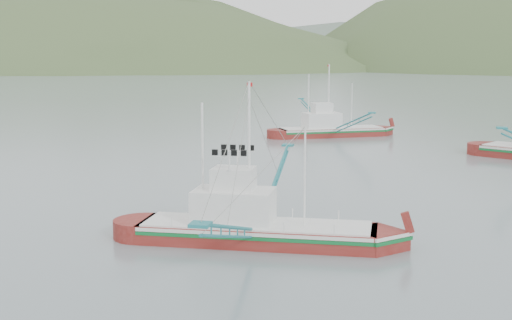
# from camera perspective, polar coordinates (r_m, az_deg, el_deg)

# --- Properties ---
(ground) EXTENTS (1200.00, 1200.00, 0.00)m
(ground) POSITION_cam_1_polar(r_m,az_deg,el_deg) (42.32, -1.64, -5.49)
(ground) COLOR slate
(ground) RESTS_ON ground
(main_boat) EXTENTS (12.99, 23.45, 9.48)m
(main_boat) POSITION_cam_1_polar(r_m,az_deg,el_deg) (38.89, -0.23, -4.70)
(main_boat) COLOR maroon
(main_boat) RESTS_ON ground
(bg_boat_far) EXTENTS (14.12, 22.06, 9.51)m
(bg_boat_far) POSITION_cam_1_polar(r_m,az_deg,el_deg) (87.86, 6.02, 3.16)
(bg_boat_far) COLOR maroon
(bg_boat_far) RESTS_ON ground
(headland_left) EXTENTS (448.00, 308.00, 210.00)m
(headland_left) POSITION_cam_1_polar(r_m,az_deg,el_deg) (442.65, -13.83, 7.11)
(headland_left) COLOR #40562C
(headland_left) RESTS_ON ground
(ridge_distant) EXTENTS (960.00, 400.00, 240.00)m
(ridge_distant) POSITION_cam_1_polar(r_m,az_deg,el_deg) (600.37, 13.70, 7.47)
(ridge_distant) COLOR slate
(ridge_distant) RESTS_ON ground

